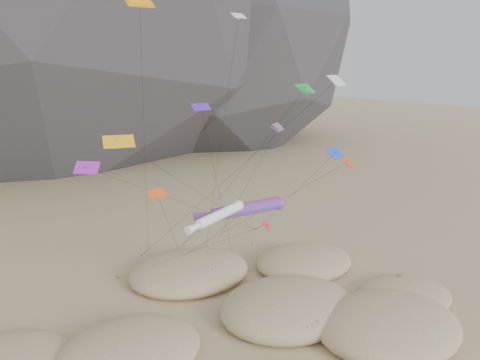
# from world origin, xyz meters

# --- Properties ---
(ground) EXTENTS (500.00, 500.00, 0.00)m
(ground) POSITION_xyz_m (0.00, 0.00, 0.00)
(ground) COLOR #CCB789
(ground) RESTS_ON ground
(dunes) EXTENTS (49.60, 37.49, 3.69)m
(dunes) POSITION_xyz_m (-1.58, 3.84, 0.71)
(dunes) COLOR #CCB789
(dunes) RESTS_ON ground
(dune_grass) EXTENTS (43.75, 30.26, 1.53)m
(dune_grass) POSITION_xyz_m (-0.86, 4.10, 0.85)
(dune_grass) COLOR black
(dune_grass) RESTS_ON ground
(kite_stakes) EXTENTS (23.41, 6.60, 0.30)m
(kite_stakes) POSITION_xyz_m (3.24, 23.60, 0.15)
(kite_stakes) COLOR #3F2D1E
(kite_stakes) RESTS_ON ground
(rainbow_tube_kite) EXTENTS (9.43, 19.57, 12.00)m
(rainbow_tube_kite) POSITION_xyz_m (0.20, 7.50, 10.98)
(rainbow_tube_kite) COLOR #E91843
(rainbow_tube_kite) RESTS_ON ground
(white_tube_kite) EXTENTS (7.32, 20.97, 12.17)m
(white_tube_kite) POSITION_xyz_m (-3.58, 5.89, 11.44)
(white_tube_kite) COLOR white
(white_tube_kite) RESTS_ON ground
(orange_parafoil) EXTENTS (6.59, 15.32, 30.44)m
(orange_parafoil) POSITION_xyz_m (-6.71, 14.01, 29.51)
(orange_parafoil) COLOR orange
(orange_parafoil) RESTS_ON ground
(multi_parafoil) EXTENTS (2.60, 14.53, 17.97)m
(multi_parafoil) POSITION_xyz_m (9.53, 14.56, 17.32)
(multi_parafoil) COLOR red
(multi_parafoil) RESTS_ON ground
(delta_kites) EXTENTS (31.16, 20.77, 29.95)m
(delta_kites) POSITION_xyz_m (4.74, 11.36, 17.75)
(delta_kites) COLOR #4C1FB8
(delta_kites) RESTS_ON ground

